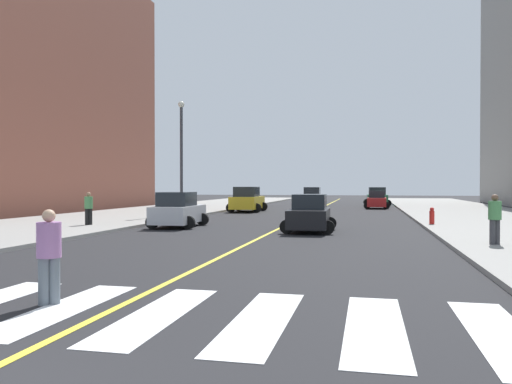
% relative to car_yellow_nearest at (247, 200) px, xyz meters
% --- Properties ---
extents(sidewalk_kerb_west, '(10.00, 120.00, 0.15)m').
position_rel_car_yellow_nearest_xyz_m(sidewalk_kerb_west, '(-6.80, -16.96, -0.90)').
color(sidewalk_kerb_west, gray).
rests_on(sidewalk_kerb_west, ground).
extents(crosswalk_paint, '(13.50, 4.00, 0.01)m').
position_rel_car_yellow_nearest_xyz_m(crosswalk_paint, '(5.40, -32.96, -0.97)').
color(crosswalk_paint, silver).
rests_on(crosswalk_paint, ground).
extents(lane_divider_paint, '(0.16, 80.00, 0.01)m').
position_rel_car_yellow_nearest_xyz_m(lane_divider_paint, '(5.40, 3.04, -0.97)').
color(lane_divider_paint, yellow).
rests_on(lane_divider_paint, ground).
extents(car_yellow_nearest, '(2.97, 4.70, 2.08)m').
position_rel_car_yellow_nearest_xyz_m(car_yellow_nearest, '(0.00, 0.00, 0.00)').
color(car_yellow_nearest, gold).
rests_on(car_yellow_nearest, ground).
extents(car_silver_second, '(2.70, 4.21, 1.85)m').
position_rel_car_yellow_nearest_xyz_m(car_silver_second, '(0.04, -15.88, -0.11)').
color(car_silver_second, '#B7B7BC').
rests_on(car_silver_second, ground).
extents(car_red_third, '(2.42, 3.82, 1.69)m').
position_rel_car_yellow_nearest_xyz_m(car_red_third, '(10.67, 8.23, -0.18)').
color(car_red_third, red).
rests_on(car_red_third, ground).
extents(car_green_fourth, '(2.88, 4.53, 2.00)m').
position_rel_car_yellow_nearest_xyz_m(car_green_fourth, '(10.79, 14.36, -0.04)').
color(car_green_fourth, '#236B42').
rests_on(car_green_fourth, ground).
extents(car_white_fifth, '(2.85, 4.51, 2.00)m').
position_rel_car_yellow_nearest_xyz_m(car_white_fifth, '(3.76, 15.75, -0.04)').
color(car_white_fifth, silver).
rests_on(car_white_fifth, ground).
extents(car_black_sixth, '(2.54, 4.01, 1.77)m').
position_rel_car_yellow_nearest_xyz_m(car_black_sixth, '(7.10, -17.00, -0.14)').
color(car_black_sixth, black).
rests_on(car_black_sixth, ground).
extents(pedestrian_crossing, '(0.43, 0.43, 1.76)m').
position_rel_car_yellow_nearest_xyz_m(pedestrian_crossing, '(4.07, -32.74, -0.01)').
color(pedestrian_crossing, slate).
rests_on(pedestrian_crossing, ground).
extents(pedestrian_waiting_east, '(0.43, 0.43, 1.74)m').
position_rel_car_yellow_nearest_xyz_m(pedestrian_waiting_east, '(14.10, -22.11, 0.13)').
color(pedestrian_waiting_east, '#38383D').
rests_on(pedestrian_waiting_east, sidewalk_kerb_east).
extents(pedestrian_walking_west, '(0.42, 0.42, 1.70)m').
position_rel_car_yellow_nearest_xyz_m(pedestrian_walking_west, '(-4.36, -17.22, 0.11)').
color(pedestrian_walking_west, black).
rests_on(pedestrian_walking_west, sidewalk_kerb_west).
extents(fire_hydrant, '(0.26, 0.26, 0.89)m').
position_rel_car_yellow_nearest_xyz_m(fire_hydrant, '(13.12, -12.89, -0.39)').
color(fire_hydrant, red).
rests_on(fire_hydrant, sidewalk_kerb_east).
extents(street_lamp, '(0.44, 0.44, 7.88)m').
position_rel_car_yellow_nearest_xyz_m(street_lamp, '(-2.82, -7.83, 3.79)').
color(street_lamp, '#38383D').
rests_on(street_lamp, sidewalk_kerb_west).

